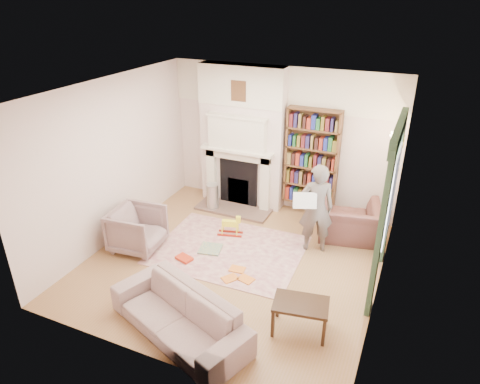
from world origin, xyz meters
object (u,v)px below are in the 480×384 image
at_px(bookcase, 312,158).
at_px(armchair_left, 137,229).
at_px(sofa, 179,315).
at_px(coffee_table, 300,317).
at_px(paraffin_heater, 213,197).
at_px(armchair_reading, 348,221).
at_px(man_reading, 316,208).
at_px(rocking_horse, 230,225).

xyz_separation_m(bookcase, armchair_left, (-2.31, -2.42, -0.81)).
xyz_separation_m(sofa, coffee_table, (1.40, 0.67, -0.07)).
bearing_deg(paraffin_heater, armchair_reading, -0.05).
bearing_deg(man_reading, sofa, 46.60).
bearing_deg(armchair_reading, armchair_left, 17.40).
distance_m(coffee_table, paraffin_heater, 3.65).
bearing_deg(armchair_left, man_reading, -71.95).
relative_size(armchair_reading, paraffin_heater, 1.89).
relative_size(armchair_reading, coffee_table, 1.49).
relative_size(coffee_table, rocking_horse, 1.57).
height_order(armchair_reading, armchair_left, armchair_left).
bearing_deg(coffee_table, paraffin_heater, 125.43).
height_order(man_reading, rocking_horse, man_reading).
xyz_separation_m(armchair_reading, coffee_table, (-0.10, -2.58, -0.11)).
bearing_deg(sofa, coffee_table, 46.18).
bearing_deg(sofa, man_reading, 88.95).
relative_size(armchair_reading, man_reading, 0.67).
relative_size(man_reading, coffee_table, 2.23).
bearing_deg(coffee_table, sofa, -164.28).
relative_size(coffee_table, paraffin_heater, 1.27).
xyz_separation_m(man_reading, coffee_table, (0.35, -1.98, -0.55)).
bearing_deg(man_reading, rocking_horse, -15.22).
distance_m(bookcase, coffee_table, 3.43).
bearing_deg(sofa, bookcase, 101.71).
height_order(bookcase, armchair_left, bookcase).
relative_size(sofa, paraffin_heater, 3.66).
relative_size(man_reading, paraffin_heater, 2.83).
bearing_deg(paraffin_heater, armchair_left, -105.90).
height_order(sofa, paraffin_heater, sofa).
xyz_separation_m(coffee_table, paraffin_heater, (-2.59, 2.58, 0.05)).
height_order(sofa, man_reading, man_reading).
xyz_separation_m(armchair_reading, man_reading, (-0.45, -0.60, 0.44)).
xyz_separation_m(armchair_left, paraffin_heater, (0.51, 1.79, -0.09)).
distance_m(sofa, man_reading, 2.89).
xyz_separation_m(armchair_reading, armchair_left, (-3.20, -1.79, 0.03)).
relative_size(armchair_left, rocking_horse, 1.82).
bearing_deg(man_reading, coffee_table, 78.37).
xyz_separation_m(bookcase, paraffin_heater, (-1.80, -0.63, -0.90)).
bearing_deg(armchair_left, armchair_reading, -66.11).
relative_size(bookcase, rocking_horse, 4.15).
height_order(armchair_left, rocking_horse, armchair_left).
xyz_separation_m(sofa, man_reading, (1.06, 2.64, 0.49)).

